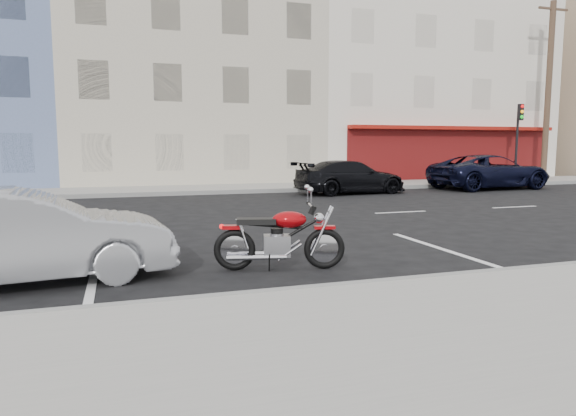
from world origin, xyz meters
name	(u,v)px	position (x,y,z in m)	size (l,w,h in m)	color
ground	(336,215)	(0.00, 0.00, 0.00)	(120.00, 120.00, 0.00)	black
sidewalk_near	(199,365)	(-5.00, -8.70, 0.07)	(80.00, 3.40, 0.15)	gray
sidewalk_far	(136,191)	(-5.00, 8.70, 0.07)	(80.00, 3.40, 0.15)	gray
curb_near	(178,304)	(-5.00, -7.00, 0.08)	(80.00, 0.12, 0.16)	gray
curb_far	(138,195)	(-5.00, 7.00, 0.08)	(80.00, 0.12, 0.16)	gray
bldg_cream	(185,75)	(-2.00, 16.30, 5.75)	(12.00, 12.00, 11.50)	#B9AF9A
bldg_corner	(396,75)	(11.00, 16.30, 6.25)	(14.00, 12.00, 12.50)	beige
utility_pole	(548,90)	(15.50, 8.60, 4.74)	(1.80, 0.30, 9.00)	#422D1E
traffic_light	(518,132)	(13.50, 8.33, 2.56)	(0.26, 0.30, 3.80)	black
fire_hydrant	(489,173)	(12.00, 8.50, 0.53)	(0.20, 0.20, 0.72)	beige
motorcycle	(326,239)	(-2.60, -5.62, 0.46)	(1.98, 0.80, 1.01)	black
sedan_silver	(23,237)	(-6.87, -5.15, 0.66)	(1.39, 3.99, 1.32)	#9B9DA2
suv_far	(490,172)	(9.84, 5.85, 0.75)	(2.49, 5.40, 1.50)	black
car_far	(350,177)	(3.06, 5.68, 0.66)	(1.84, 4.53, 1.31)	black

